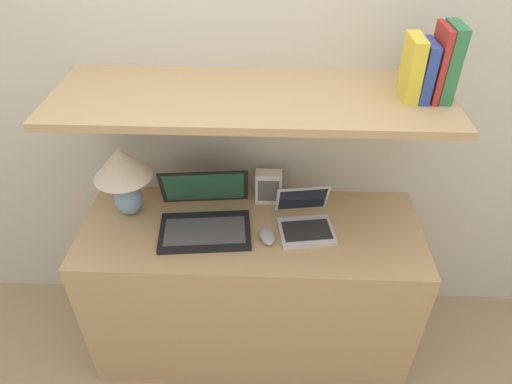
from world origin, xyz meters
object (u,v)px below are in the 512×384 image
object	(u,v)px
laptop_large	(205,217)
book_green	(449,63)
book_blue	(425,70)
table_lamp	(123,171)
laptop_small	(305,221)
book_yellow	(412,68)
computer_mouse	(267,236)
book_red	(438,63)
router_box	(269,187)

from	to	relation	value
laptop_large	book_green	size ratio (longest dim) A/B	1.58
book_blue	book_green	bearing A→B (deg)	0.00
table_lamp	laptop_large	xyz separation A→B (m)	(0.32, -0.07, -0.17)
laptop_large	laptop_small	world-z (taller)	laptop_large
table_lamp	book_blue	bearing A→B (deg)	-0.80
book_blue	book_yellow	xyz separation A→B (m)	(-0.04, 0.00, 0.01)
computer_mouse	book_blue	world-z (taller)	book_blue
book_red	book_yellow	xyz separation A→B (m)	(-0.08, 0.00, -0.02)
book_red	book_green	bearing A→B (deg)	0.00
computer_mouse	book_yellow	xyz separation A→B (m)	(0.46, 0.13, 0.64)
table_lamp	book_red	world-z (taller)	book_red
table_lamp	computer_mouse	size ratio (longest dim) A/B	2.71
computer_mouse	book_yellow	distance (m)	0.80
book_yellow	book_red	bearing A→B (deg)	0.00
computer_mouse	book_blue	bearing A→B (deg)	14.38
router_box	computer_mouse	bearing A→B (deg)	-90.19
computer_mouse	book_red	size ratio (longest dim) A/B	0.48
laptop_large	book_green	distance (m)	1.04
laptop_small	computer_mouse	size ratio (longest dim) A/B	2.15
book_blue	book_yellow	distance (m)	0.04
laptop_large	book_red	world-z (taller)	book_red
book_red	book_yellow	world-z (taller)	book_red
laptop_small	book_green	world-z (taller)	book_green
book_green	book_blue	distance (m)	0.07
book_yellow	laptop_large	bearing A→B (deg)	-175.46
computer_mouse	book_red	world-z (taller)	book_red
router_box	book_green	xyz separation A→B (m)	(0.57, -0.11, 0.60)
laptop_large	router_box	bearing A→B (deg)	34.11
table_lamp	router_box	world-z (taller)	table_lamp
book_green	book_yellow	world-z (taller)	book_green
book_yellow	book_blue	bearing A→B (deg)	-0.00
router_box	book_yellow	bearing A→B (deg)	-13.98
laptop_small	router_box	xyz separation A→B (m)	(-0.15, 0.17, 0.04)
table_lamp	computer_mouse	bearing A→B (deg)	-14.08
table_lamp	computer_mouse	xyz separation A→B (m)	(0.57, -0.14, -0.19)
book_green	book_yellow	distance (m)	0.11
book_green	book_red	bearing A→B (deg)	180.00
book_red	book_blue	bearing A→B (deg)	-180.00
laptop_small	computer_mouse	bearing A→B (deg)	-154.03
book_red	computer_mouse	bearing A→B (deg)	-166.51
router_box	book_blue	world-z (taller)	book_blue
router_box	book_red	xyz separation A→B (m)	(0.54, -0.11, 0.60)
computer_mouse	book_green	xyz separation A→B (m)	(0.57, 0.13, 0.66)
table_lamp	laptop_small	xyz separation A→B (m)	(0.73, -0.07, -0.18)
computer_mouse	book_red	distance (m)	0.86
laptop_large	book_green	world-z (taller)	book_green
book_yellow	computer_mouse	bearing A→B (deg)	-164.33
book_red	laptop_small	bearing A→B (deg)	-171.82
table_lamp	router_box	size ratio (longest dim) A/B	2.10
table_lamp	book_blue	world-z (taller)	book_blue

